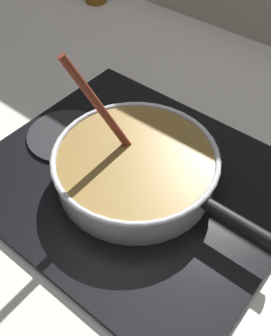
# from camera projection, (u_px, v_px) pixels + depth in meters

# --- Properties ---
(ground) EXTENTS (2.40, 1.60, 0.04)m
(ground) POSITION_uv_depth(u_px,v_px,m) (51.00, 236.00, 0.71)
(ground) COLOR beige
(hob_plate) EXTENTS (0.56, 0.48, 0.01)m
(hob_plate) POSITION_uv_depth(u_px,v_px,m) (136.00, 181.00, 0.76)
(hob_plate) COLOR black
(hob_plate) RESTS_ON ground
(burner_ring) EXTENTS (0.17, 0.17, 0.01)m
(burner_ring) POSITION_uv_depth(u_px,v_px,m) (136.00, 178.00, 0.75)
(burner_ring) COLOR #592D0C
(burner_ring) RESTS_ON hob_plate
(spare_burner) EXTENTS (0.16, 0.16, 0.01)m
(spare_burner) POSITION_uv_depth(u_px,v_px,m) (66.00, 135.00, 0.83)
(spare_burner) COLOR #262628
(spare_burner) RESTS_ON hob_plate
(cooking_pan) EXTENTS (0.42, 0.30, 0.25)m
(cooking_pan) POSITION_uv_depth(u_px,v_px,m) (136.00, 166.00, 0.73)
(cooking_pan) COLOR silver
(cooking_pan) RESTS_ON hob_plate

